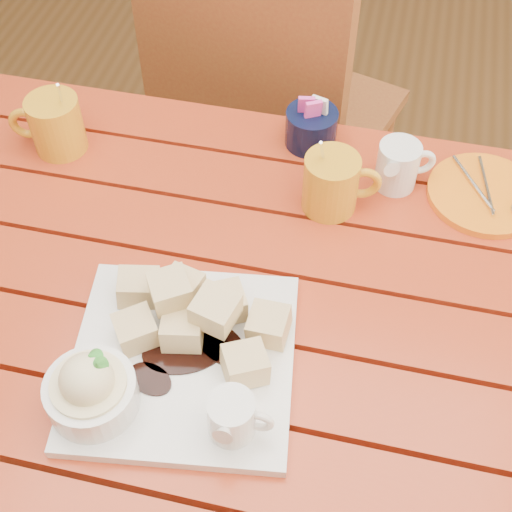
% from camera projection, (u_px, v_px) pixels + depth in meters
% --- Properties ---
extents(ground, '(5.00, 5.00, 0.00)m').
position_uv_depth(ground, '(237.00, 498.00, 1.56)').
color(ground, brown).
rests_on(ground, ground).
extents(table, '(1.20, 0.79, 0.75)m').
position_uv_depth(table, '(228.00, 339.00, 1.07)').
color(table, '#A72E15').
rests_on(table, ground).
extents(dessert_plate, '(0.32, 0.32, 0.11)m').
position_uv_depth(dessert_plate, '(163.00, 360.00, 0.88)').
color(dessert_plate, white).
rests_on(dessert_plate, table).
extents(coffee_mug_left, '(0.12, 0.08, 0.14)m').
position_uv_depth(coffee_mug_left, '(55.00, 124.00, 1.14)').
color(coffee_mug_left, orange).
rests_on(coffee_mug_left, table).
extents(coffee_mug_right, '(0.12, 0.08, 0.14)m').
position_uv_depth(coffee_mug_right, '(333.00, 183.00, 1.06)').
color(coffee_mug_right, orange).
rests_on(coffee_mug_right, table).
extents(cream_pitcher, '(0.09, 0.08, 0.08)m').
position_uv_depth(cream_pitcher, '(399.00, 165.00, 1.09)').
color(cream_pitcher, white).
rests_on(cream_pitcher, table).
extents(sugar_caddy, '(0.08, 0.08, 0.09)m').
position_uv_depth(sugar_caddy, '(311.00, 127.00, 1.16)').
color(sugar_caddy, black).
rests_on(sugar_caddy, table).
extents(orange_saucer, '(0.18, 0.18, 0.02)m').
position_uv_depth(orange_saucer, '(486.00, 194.00, 1.10)').
color(orange_saucer, orange).
rests_on(orange_saucer, table).
extents(chair_far, '(0.55, 0.55, 0.95)m').
position_uv_depth(chair_far, '(266.00, 117.00, 1.57)').
color(chair_far, brown).
rests_on(chair_far, ground).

